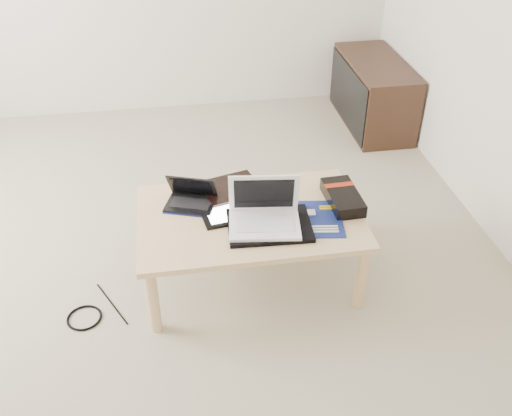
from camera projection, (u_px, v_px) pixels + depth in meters
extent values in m
plane|color=#AEA58D|center=(141.00, 267.00, 3.10)|extent=(4.00, 4.00, 0.00)
cube|color=#DDB985|center=(250.00, 218.00, 2.82)|extent=(1.10, 0.70, 0.03)
cylinder|color=#DDB985|center=(153.00, 301.00, 2.63)|extent=(0.06, 0.06, 0.37)
cylinder|color=#DDB985|center=(362.00, 277.00, 2.76)|extent=(0.06, 0.06, 0.37)
cylinder|color=#DDB985|center=(151.00, 224.00, 3.11)|extent=(0.06, 0.06, 0.37)
cylinder|color=#DDB985|center=(329.00, 207.00, 3.24)|extent=(0.06, 0.06, 0.37)
cube|color=#3C2518|center=(373.00, 93.00, 4.35)|extent=(0.40, 0.90, 0.50)
cube|color=black|center=(348.00, 95.00, 4.32)|extent=(0.02, 0.86, 0.44)
cube|color=black|center=(231.00, 189.00, 2.97)|extent=(0.35, 0.31, 0.03)
cube|color=black|center=(191.00, 205.00, 2.87)|extent=(0.29, 0.24, 0.01)
cube|color=black|center=(191.00, 203.00, 2.86)|extent=(0.22, 0.15, 0.00)
cube|color=black|center=(187.00, 210.00, 2.81)|extent=(0.06, 0.04, 0.00)
cube|color=black|center=(192.00, 186.00, 2.86)|extent=(0.26, 0.16, 0.15)
cube|color=black|center=(192.00, 187.00, 2.86)|extent=(0.22, 0.13, 0.12)
cube|color=#0D164C|center=(186.00, 215.00, 2.81)|extent=(0.23, 0.09, 0.01)
cube|color=black|center=(229.00, 212.00, 2.82)|extent=(0.30, 0.25, 0.01)
cube|color=white|center=(229.00, 211.00, 2.81)|extent=(0.24, 0.19, 0.00)
cube|color=silver|center=(272.00, 203.00, 2.88)|extent=(0.06, 0.22, 0.02)
cube|color=gray|center=(272.00, 202.00, 2.87)|extent=(0.04, 0.18, 0.00)
cube|color=black|center=(269.00, 225.00, 2.72)|extent=(0.41, 0.31, 0.02)
cube|color=white|center=(264.00, 225.00, 2.70)|extent=(0.36, 0.27, 0.02)
cube|color=white|center=(265.00, 224.00, 2.69)|extent=(0.29, 0.16, 0.00)
cube|color=white|center=(265.00, 235.00, 2.62)|extent=(0.08, 0.04, 0.00)
cube|color=white|center=(264.00, 193.00, 2.70)|extent=(0.34, 0.10, 0.22)
cube|color=black|center=(264.00, 194.00, 2.70)|extent=(0.29, 0.07, 0.18)
cube|color=#0D1558|center=(317.00, 219.00, 2.78)|extent=(0.28, 0.33, 0.01)
cube|color=silver|center=(310.00, 213.00, 2.81)|extent=(0.06, 0.06, 0.01)
cube|color=gold|center=(329.00, 207.00, 2.85)|extent=(0.10, 0.02, 0.01)
cube|color=gold|center=(330.00, 209.00, 2.84)|extent=(0.10, 0.02, 0.01)
cube|color=silver|center=(323.00, 226.00, 2.72)|extent=(0.14, 0.03, 0.01)
cube|color=silver|center=(324.00, 229.00, 2.70)|extent=(0.14, 0.03, 0.01)
cube|color=silver|center=(324.00, 232.00, 2.69)|extent=(0.14, 0.03, 0.01)
cube|color=black|center=(306.00, 224.00, 2.73)|extent=(0.03, 0.03, 0.01)
cube|color=black|center=(343.00, 197.00, 2.88)|extent=(0.16, 0.31, 0.06)
cube|color=#9B250E|center=(339.00, 185.00, 2.91)|extent=(0.15, 0.04, 0.00)
torus|color=black|center=(234.00, 220.00, 2.77)|extent=(0.10, 0.10, 0.01)
torus|color=black|center=(84.00, 318.00, 2.78)|extent=(0.18, 0.18, 0.01)
cylinder|color=black|center=(112.00, 304.00, 2.87)|extent=(0.17, 0.31, 0.01)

